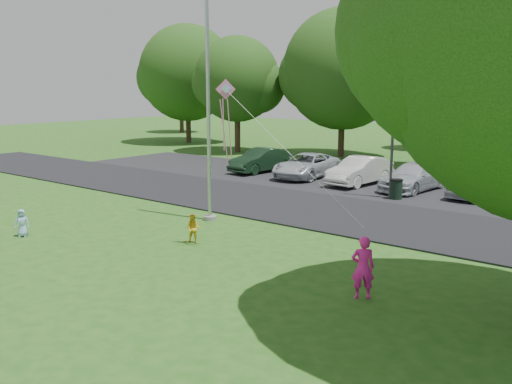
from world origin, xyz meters
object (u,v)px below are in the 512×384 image
Objects in this scene: flagpole at (208,110)px; street_lamp at (399,117)px; child_blue at (22,223)px; woman at (363,267)px; child_yellow at (193,229)px; kite at (228,106)px; trash_can at (396,190)px.

flagpole reaches higher than street_lamp.
child_blue is at bearing -119.95° from flagpole.
street_lamp reaches higher than woman.
street_lamp is 11.42m from child_yellow.
street_lamp is at bearing -105.45° from woman.
kite is (3.30, -2.63, 0.31)m from flagpole.
trash_can is at bearing 11.91° from child_blue.
flagpole is 4.92m from child_yellow.
child_yellow is at bearing -101.00° from trash_can.
street_lamp is 6.50× the size of trash_can.
street_lamp is 15.91m from child_blue.
woman is at bearing -40.15° from child_blue.
kite is at bearing -93.20° from trash_can.
woman reaches higher than trash_can.
trash_can reaches higher than child_blue.
woman is at bearing -46.20° from kite.
child_blue is at bearing -117.68° from trash_can.
woman is 1.60× the size of child_yellow.
woman is 0.28× the size of kite.
child_blue is 0.17× the size of kite.
woman is at bearing -68.54° from trash_can.
child_yellow is 1.02× the size of child_blue.
child_blue is 8.36m from kite.
trash_can is 11.37m from kite.
flagpole is at bearing -115.98° from trash_can.
kite reaches higher than child_blue.
trash_can is at bearing 51.60° from kite.
woman is at bearing -23.23° from flagpole.
flagpole is at bearing -60.24° from woman.
kite is (-0.56, -10.68, 0.76)m from street_lamp.
child_yellow is at bearing -111.04° from street_lamp.
woman is at bearing -78.73° from street_lamp.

